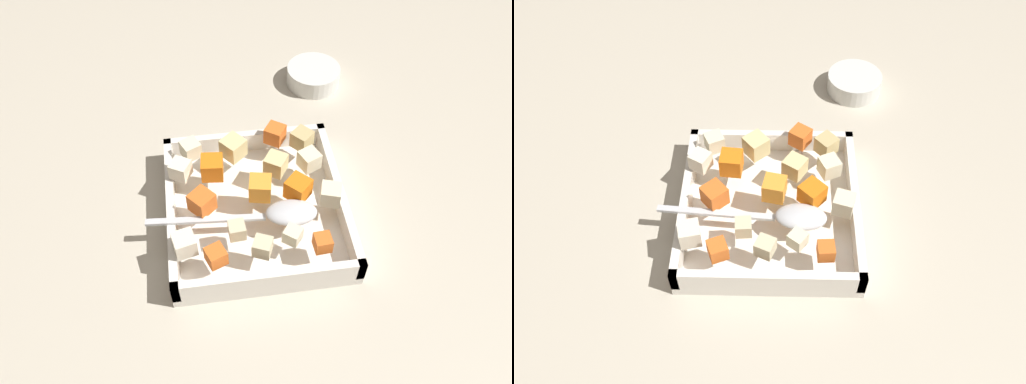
% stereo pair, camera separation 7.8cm
% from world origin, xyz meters
% --- Properties ---
extents(ground_plane, '(4.00, 4.00, 0.00)m').
position_xyz_m(ground_plane, '(0.00, 0.00, 0.00)').
color(ground_plane, '#BCB29E').
extents(baking_dish, '(0.28, 0.27, 0.05)m').
position_xyz_m(baking_dish, '(-0.01, -0.02, 0.02)').
color(baking_dish, white).
rests_on(baking_dish, ground_plane).
extents(carrot_chunk_corner_sw, '(0.04, 0.04, 0.03)m').
position_xyz_m(carrot_chunk_corner_sw, '(-0.01, -0.01, 0.07)').
color(carrot_chunk_corner_sw, orange).
rests_on(carrot_chunk_corner_sw, baking_dish).
extents(carrot_chunk_heap_top, '(0.05, 0.05, 0.03)m').
position_xyz_m(carrot_chunk_heap_top, '(0.00, 0.05, 0.07)').
color(carrot_chunk_heap_top, orange).
rests_on(carrot_chunk_heap_top, baking_dish).
extents(carrot_chunk_center, '(0.04, 0.04, 0.03)m').
position_xyz_m(carrot_chunk_center, '(-0.12, 0.03, 0.07)').
color(carrot_chunk_center, orange).
rests_on(carrot_chunk_center, baking_dish).
extents(carrot_chunk_heap_side, '(0.02, 0.02, 0.02)m').
position_xyz_m(carrot_chunk_heap_side, '(0.10, 0.06, 0.06)').
color(carrot_chunk_heap_side, orange).
rests_on(carrot_chunk_heap_side, baking_dish).
extents(carrot_chunk_corner_se, '(0.04, 0.04, 0.03)m').
position_xyz_m(carrot_chunk_corner_se, '(-0.06, -0.08, 0.07)').
color(carrot_chunk_corner_se, orange).
rests_on(carrot_chunk_corner_se, baking_dish).
extents(carrot_chunk_mid_right, '(0.04, 0.04, 0.03)m').
position_xyz_m(carrot_chunk_mid_right, '(0.01, -0.10, 0.07)').
color(carrot_chunk_mid_right, orange).
rests_on(carrot_chunk_mid_right, baking_dish).
extents(carrot_chunk_mid_left, '(0.03, 0.03, 0.03)m').
position_xyz_m(carrot_chunk_mid_left, '(0.10, -0.09, 0.06)').
color(carrot_chunk_mid_left, orange).
rests_on(carrot_chunk_mid_left, baking_dish).
extents(potato_chunk_under_handle, '(0.04, 0.04, 0.03)m').
position_xyz_m(potato_chunk_under_handle, '(-0.06, 0.07, 0.07)').
color(potato_chunk_under_handle, beige).
rests_on(potato_chunk_under_handle, baking_dish).
extents(potato_chunk_back_center, '(0.04, 0.04, 0.03)m').
position_xyz_m(potato_chunk_back_center, '(-0.10, -0.11, 0.06)').
color(potato_chunk_back_center, beige).
rests_on(potato_chunk_back_center, baking_dish).
extents(potato_chunk_corner_ne, '(0.05, 0.05, 0.03)m').
position_xyz_m(potato_chunk_corner_ne, '(-0.10, -0.04, 0.07)').
color(potato_chunk_corner_ne, '#E0CC89').
rests_on(potato_chunk_corner_ne, baking_dish).
extents(potato_chunk_rim_edge, '(0.03, 0.03, 0.02)m').
position_xyz_m(potato_chunk_rim_edge, '(0.09, -0.02, 0.06)').
color(potato_chunk_rim_edge, beige).
rests_on(potato_chunk_rim_edge, baking_dish).
extents(potato_chunk_front_center, '(0.04, 0.04, 0.03)m').
position_xyz_m(potato_chunk_front_center, '(-0.05, 0.02, 0.07)').
color(potato_chunk_front_center, '#E0CC89').
rests_on(potato_chunk_front_center, baking_dish).
extents(potato_chunk_near_spoon, '(0.04, 0.04, 0.03)m').
position_xyz_m(potato_chunk_near_spoon, '(0.02, 0.09, 0.07)').
color(potato_chunk_near_spoon, beige).
rests_on(potato_chunk_near_spoon, baking_dish).
extents(potato_chunk_near_right, '(0.04, 0.04, 0.03)m').
position_xyz_m(potato_chunk_near_right, '(-0.10, 0.07, 0.07)').
color(potato_chunk_near_right, tan).
rests_on(potato_chunk_near_right, baking_dish).
extents(potato_chunk_far_left, '(0.03, 0.03, 0.02)m').
position_xyz_m(potato_chunk_far_left, '(0.08, 0.02, 0.06)').
color(potato_chunk_far_left, beige).
rests_on(potato_chunk_far_left, baking_dish).
extents(potato_chunk_far_right, '(0.03, 0.03, 0.02)m').
position_xyz_m(potato_chunk_far_right, '(0.06, -0.05, 0.06)').
color(potato_chunk_far_right, beige).
rests_on(potato_chunk_far_right, baking_dish).
extents(parsnip_chunk_corner_nw, '(0.04, 0.04, 0.03)m').
position_xyz_m(parsnip_chunk_corner_nw, '(0.07, -0.13, 0.07)').
color(parsnip_chunk_corner_nw, silver).
rests_on(parsnip_chunk_corner_nw, baking_dish).
extents(parsnip_chunk_near_left, '(0.04, 0.04, 0.03)m').
position_xyz_m(parsnip_chunk_near_left, '(-0.06, -0.13, 0.06)').
color(parsnip_chunk_near_left, silver).
rests_on(parsnip_chunk_near_left, baking_dish).
extents(serving_spoon, '(0.05, 0.25, 0.02)m').
position_xyz_m(serving_spoon, '(0.04, 0.01, 0.06)').
color(serving_spoon, silver).
rests_on(serving_spoon, baking_dish).
extents(small_prep_bowl, '(0.10, 0.10, 0.04)m').
position_xyz_m(small_prep_bowl, '(-0.31, 0.14, 0.02)').
color(small_prep_bowl, silver).
rests_on(small_prep_bowl, ground_plane).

